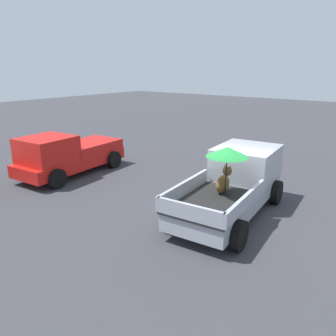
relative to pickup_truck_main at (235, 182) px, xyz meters
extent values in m
plane|color=#38383D|center=(-0.47, -0.04, -0.97)|extent=(80.00, 80.00, 0.00)
cylinder|color=black|center=(1.19, 1.09, -0.57)|extent=(0.82, 0.35, 0.80)
cylinder|color=black|center=(1.36, -0.86, -0.57)|extent=(0.82, 0.35, 0.80)
cylinder|color=black|center=(-2.29, 0.79, -0.57)|extent=(0.82, 0.35, 0.80)
cylinder|color=black|center=(-2.13, -1.16, -0.57)|extent=(0.82, 0.35, 0.80)
cube|color=#9EA3AD|center=(-0.47, -0.04, -0.40)|extent=(5.14, 2.22, 0.50)
cube|color=#9EA3AD|center=(0.93, 0.08, 0.39)|extent=(2.25, 2.03, 1.08)
cube|color=#4C606B|center=(1.92, 0.17, 0.59)|extent=(0.21, 1.72, 0.64)
cube|color=black|center=(-1.61, -0.13, -0.12)|extent=(2.95, 2.07, 0.06)
cube|color=#9EA3AD|center=(-1.69, 0.78, 0.11)|extent=(2.80, 0.34, 0.40)
cube|color=#9EA3AD|center=(-1.53, -1.05, 0.11)|extent=(2.80, 0.34, 0.40)
cube|color=#9EA3AD|center=(-2.96, -0.25, 0.11)|extent=(0.26, 1.84, 0.40)
ellipsoid|color=brown|center=(-0.87, -0.01, 0.17)|extent=(0.70, 0.38, 0.52)
sphere|color=brown|center=(-0.57, 0.01, 0.49)|extent=(0.30, 0.30, 0.28)
cone|color=brown|center=(-0.58, 0.09, 0.63)|extent=(0.10, 0.10, 0.12)
cone|color=brown|center=(-0.56, -0.07, 0.63)|extent=(0.10, 0.10, 0.12)
cylinder|color=black|center=(-1.06, -0.20, 0.51)|extent=(0.03, 0.03, 1.20)
cone|color=#19722D|center=(-1.06, -0.20, 1.21)|extent=(1.28, 1.28, 0.28)
cylinder|color=black|center=(-2.23, 6.24, -0.59)|extent=(0.78, 0.32, 0.76)
cylinder|color=black|center=(-2.39, 8.13, -0.59)|extent=(0.78, 0.32, 0.76)
cylinder|color=black|center=(0.96, 6.51, -0.59)|extent=(0.78, 0.32, 0.76)
cylinder|color=black|center=(0.80, 8.40, -0.59)|extent=(0.78, 0.32, 0.76)
cube|color=red|center=(-0.72, 7.32, -0.42)|extent=(4.93, 2.20, 0.50)
cube|color=red|center=(-1.91, 7.22, 0.33)|extent=(2.04, 1.95, 1.00)
cube|color=red|center=(0.28, 7.41, 0.03)|extent=(2.84, 2.02, 0.40)
camera|label=1|loc=(-9.01, -4.21, 3.45)|focal=35.07mm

